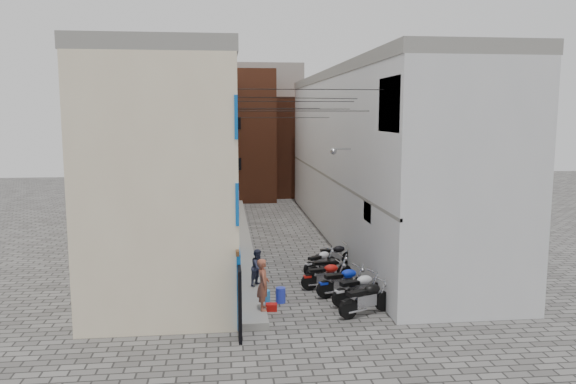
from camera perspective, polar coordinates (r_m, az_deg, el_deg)
name	(u,v)px	position (r m, az deg, el deg)	size (l,w,h in m)	color
ground	(320,328)	(18.19, 3.26, -13.67)	(90.00, 90.00, 0.00)	#4F4D4B
plinth	(241,237)	(30.39, -4.75, -4.56)	(0.90, 26.00, 0.25)	gray
building_left	(184,156)	(29.76, -10.50, 3.58)	(5.10, 27.00, 9.00)	beige
building_right	(371,155)	(30.77, 8.42, 3.79)	(5.94, 26.00, 9.00)	silver
building_far_brick_left	(235,135)	(44.70, -5.37, 5.75)	(6.00, 6.00, 10.00)	brown
building_far_brick_right	(295,146)	(47.11, 0.70, 4.68)	(5.00, 6.00, 8.00)	brown
building_far_concrete	(256,127)	(50.76, -3.25, 6.60)	(8.00, 5.00, 11.00)	gray
far_shopfront	(263,187)	(42.32, -2.52, 0.49)	(2.00, 0.30, 2.40)	black
overhead_wires	(291,104)	(24.48, 0.33, 8.95)	(5.80, 13.02, 1.32)	black
motorcycle_a	(366,297)	(19.26, 7.98, -10.50)	(0.69, 2.17, 1.26)	black
motorcycle_b	(359,287)	(20.26, 7.23, -9.56)	(0.68, 2.16, 1.25)	silver
motorcycle_c	(343,280)	(21.05, 5.63, -8.89)	(0.67, 2.12, 1.23)	#0B24B1
motorcycle_d	(326,274)	(21.87, 3.87, -8.32)	(0.63, 1.99, 1.15)	#AD120C
motorcycle_e	(329,267)	(23.01, 4.19, -7.57)	(0.60, 1.90, 1.10)	black
motorcycle_f	(321,260)	(23.96, 3.32, -6.94)	(0.59, 1.88, 1.09)	silver
motorcycle_g	(335,254)	(25.11, 4.77, -6.26)	(0.59, 1.88, 1.09)	black
person_a	(263,284)	(18.79, -2.54, -9.35)	(0.63, 0.41, 1.73)	#9D5039
person_b	(258,267)	(21.40, -3.05, -7.65)	(0.68, 0.53, 1.40)	#303349
water_jug_near	(265,298)	(20.12, -2.32, -10.69)	(0.34, 0.34, 0.54)	#2B88DB
water_jug_far	(281,295)	(20.37, -0.75, -10.43)	(0.35, 0.35, 0.55)	#2738C6
red_crate	(271,307)	(19.64, -1.70, -11.62)	(0.39, 0.29, 0.24)	#A50F0B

